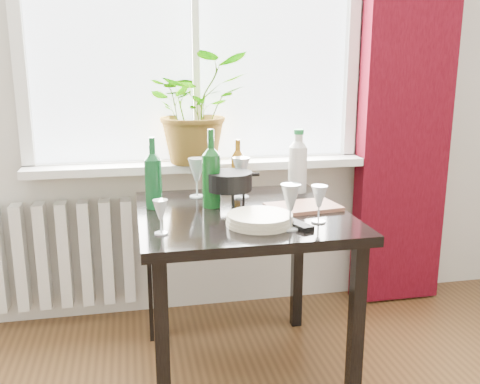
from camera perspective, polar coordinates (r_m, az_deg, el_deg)
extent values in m
cube|color=white|center=(2.78, -4.92, 19.02)|extent=(1.72, 0.08, 1.62)
cube|color=white|center=(2.75, -4.41, 2.88)|extent=(1.72, 0.20, 0.04)
cube|color=#3B050E|center=(3.03, 17.54, 12.26)|extent=(0.50, 0.12, 2.56)
cube|color=silver|center=(2.91, -19.25, -6.39)|extent=(0.80, 0.10, 0.55)
cube|color=black|center=(2.22, 0.23, -2.56)|extent=(0.85, 0.85, 0.04)
cube|color=black|center=(1.98, -8.29, -16.43)|extent=(0.05, 0.05, 0.70)
cube|color=black|center=(2.64, -9.32, -8.51)|extent=(0.05, 0.05, 0.70)
cube|color=black|center=(2.14, 12.26, -14.22)|extent=(0.05, 0.05, 0.70)
cube|color=black|center=(2.76, 6.12, -7.40)|extent=(0.05, 0.05, 0.70)
imported|color=#29711E|center=(2.68, -4.69, 8.93)|extent=(0.56, 0.51, 0.55)
cylinder|color=beige|center=(2.03, 2.12, -2.93)|extent=(0.33, 0.33, 0.04)
cube|color=black|center=(2.02, 5.95, -3.40)|extent=(0.10, 0.17, 0.02)
cube|color=#8F5840|center=(2.26, 6.75, -1.58)|extent=(0.32, 0.23, 0.02)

